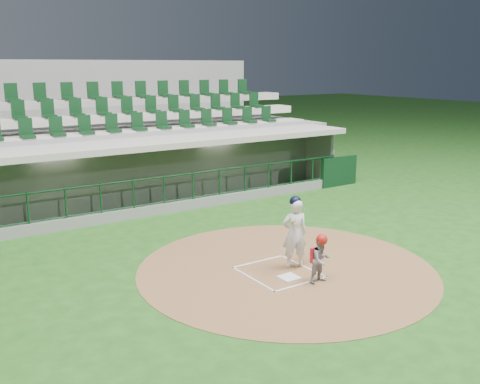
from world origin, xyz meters
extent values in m
plane|color=#1A4714|center=(0.00, 0.00, 0.00)|extent=(120.00, 120.00, 0.00)
cylinder|color=brown|center=(0.30, -0.20, 0.01)|extent=(7.20, 7.20, 0.01)
cube|color=silver|center=(0.00, -0.70, 0.02)|extent=(0.43, 0.43, 0.02)
cube|color=silver|center=(-0.75, -0.30, 0.02)|extent=(0.05, 1.80, 0.01)
cube|color=white|center=(0.75, -0.30, 0.02)|extent=(0.05, 1.80, 0.01)
cube|color=white|center=(0.00, 0.55, 0.02)|extent=(1.55, 0.05, 0.01)
cube|color=white|center=(0.00, -1.15, 0.02)|extent=(1.55, 0.05, 0.01)
cube|color=slate|center=(0.00, 7.50, -0.55)|extent=(15.00, 3.00, 0.10)
cube|color=slate|center=(0.00, 9.10, 0.85)|extent=(15.00, 0.20, 2.70)
cube|color=#A39E90|center=(0.00, 8.98, 1.10)|extent=(13.50, 0.04, 0.90)
cube|color=gray|center=(7.50, 7.50, 0.85)|extent=(0.20, 3.00, 2.70)
cube|color=#9D978D|center=(0.00, 7.25, 2.30)|extent=(15.40, 3.50, 0.20)
cube|color=slate|center=(0.00, 5.95, 0.15)|extent=(15.00, 0.15, 0.40)
cube|color=black|center=(0.00, 5.95, 1.73)|extent=(15.00, 0.01, 0.95)
cube|color=brown|center=(0.00, 8.55, -0.28)|extent=(12.75, 0.40, 0.45)
cube|color=white|center=(-3.00, 7.50, 2.17)|extent=(1.30, 0.35, 0.04)
cube|color=white|center=(3.00, 7.50, 2.17)|extent=(1.30, 0.35, 0.04)
cube|color=black|center=(7.80, 5.90, 0.60)|extent=(1.80, 0.18, 1.20)
imported|color=#AC1912|center=(-4.16, 8.52, 0.35)|extent=(1.11, 0.65, 1.70)
imported|color=#A21119|center=(-0.61, 8.25, 0.26)|extent=(0.93, 0.48, 1.53)
imported|color=#AD1E12|center=(2.05, 8.43, 0.39)|extent=(1.00, 0.80, 1.79)
imported|color=#A21116|center=(5.21, 8.19, 0.42)|extent=(1.74, 0.68, 1.83)
cube|color=slate|center=(0.00, 10.75, 1.15)|extent=(17.00, 6.50, 2.50)
cube|color=#AFAB9E|center=(0.00, 9.25, 2.30)|extent=(16.60, 0.95, 0.30)
cube|color=#A9A599|center=(0.00, 10.20, 2.85)|extent=(16.60, 0.95, 0.30)
cube|color=gray|center=(0.00, 11.15, 3.40)|extent=(16.60, 0.95, 0.30)
cube|color=slate|center=(0.00, 14.10, 2.53)|extent=(17.00, 0.25, 5.05)
imported|color=silver|center=(0.52, -0.23, 0.87)|extent=(0.73, 0.60, 1.71)
sphere|color=black|center=(0.52, -0.23, 1.66)|extent=(0.28, 0.28, 0.28)
cylinder|color=#A18949|center=(0.27, -0.48, 1.25)|extent=(0.58, 0.79, 0.39)
imported|color=gray|center=(0.44, -1.28, 0.54)|extent=(0.52, 0.41, 1.06)
sphere|color=#A71A12|center=(0.44, -1.28, 1.02)|extent=(0.26, 0.26, 0.26)
cube|color=#B4131F|center=(0.44, -1.13, 0.62)|extent=(0.32, 0.10, 0.35)
camera|label=1|loc=(-7.32, -9.78, 4.82)|focal=40.00mm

